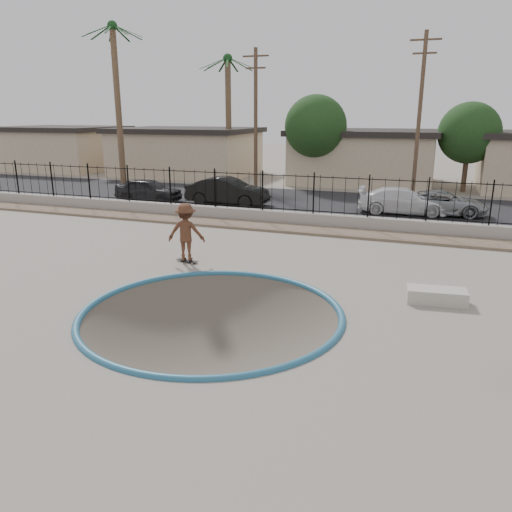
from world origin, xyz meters
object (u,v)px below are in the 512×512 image
at_px(car_c, 403,201).
at_px(car_d, 443,203).
at_px(skater, 186,235).
at_px(concrete_ledge, 436,296).
at_px(car_b, 228,191).
at_px(skateboard, 187,261).
at_px(car_a, 149,190).

bearing_deg(car_c, car_d, -84.85).
bearing_deg(skater, car_d, -139.37).
relative_size(concrete_ledge, car_b, 0.34).
distance_m(skater, car_c, 13.39).
distance_m(skateboard, car_a, 13.09).
height_order(skateboard, car_d, car_d).
distance_m(car_b, car_c, 9.62).
relative_size(skater, car_d, 0.46).
bearing_deg(concrete_ledge, car_a, 144.74).
xyz_separation_m(skater, concrete_ledge, (8.38, -1.13, -0.81)).
relative_size(skater, car_b, 0.43).
bearing_deg(car_c, skateboard, 146.78).
height_order(car_b, car_c, car_b).
bearing_deg(car_d, car_a, 93.86).
xyz_separation_m(skateboard, car_c, (6.53, 11.68, 0.64)).
height_order(car_a, car_b, car_b).
bearing_deg(car_a, car_b, -87.59).
distance_m(car_c, car_d, 1.99).
xyz_separation_m(skater, car_b, (-3.06, 10.91, -0.20)).
bearing_deg(car_d, skater, 143.00).
height_order(car_a, car_d, car_a).
xyz_separation_m(skater, car_c, (6.53, 11.68, -0.31)).
bearing_deg(car_c, skater, 146.78).
bearing_deg(car_a, skateboard, -146.26).
distance_m(concrete_ledge, car_b, 16.62).
xyz_separation_m(skater, car_d, (8.50, 12.00, -0.36)).
xyz_separation_m(concrete_ledge, car_d, (0.12, 13.13, 0.45)).
bearing_deg(skateboard, car_a, 138.46).
height_order(skateboard, car_c, car_c).
xyz_separation_m(skateboard, concrete_ledge, (8.38, -1.13, 0.14)).
distance_m(car_a, car_b, 4.89).
relative_size(car_b, car_c, 1.02).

